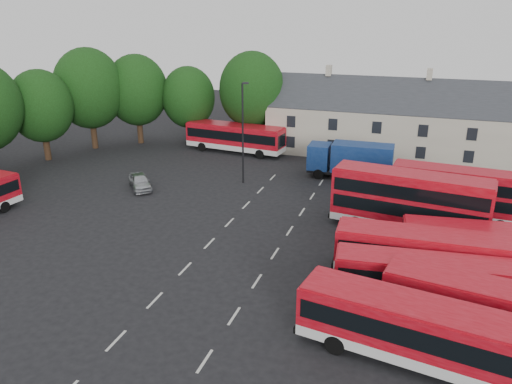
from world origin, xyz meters
The scene contains 15 objects.
ground centered at (0.00, 0.00, 0.00)m, with size 140.00×140.00×0.00m, color black.
lane_markings centered at (2.50, 2.00, 0.01)m, with size 5.15×33.80×0.01m.
treeline centered at (-20.74, 19.36, 6.68)m, with size 29.92×32.59×12.01m.
terrace_houses centered at (14.00, 30.00, 3.86)m, with size 35.70×7.13×10.06m.
bus_row_a centered at (14.71, -6.84, 1.96)m, with size 11.81×4.46×3.26m.
bus_row_b centered at (18.09, -3.47, 1.81)m, with size 10.88×4.14×3.00m.
bus_row_c centered at (14.87, -1.21, 1.72)m, with size 10.34×3.41×2.87m.
bus_row_d centered at (14.91, 1.74, 1.90)m, with size 11.25×3.06×3.15m.
bus_row_e centered at (18.35, 4.70, 1.71)m, with size 10.24×3.45×2.84m.
bus_dd_south centered at (13.52, 8.75, 2.68)m, with size 11.73×4.08×4.71m.
bus_dd_north centered at (17.12, 12.51, 2.42)m, with size 10.54×3.30×4.25m.
bus_north centered at (-6.96, 25.62, 2.02)m, with size 12.15×4.05×3.37m.
box_truck centered at (7.51, 20.22, 2.04)m, with size 8.33×2.75×3.62m.
silver_car centered at (-10.97, 10.76, 0.73)m, with size 1.71×4.26×1.45m, color #ADB0B5.
lamppost centered at (-2.25, 15.51, 5.22)m, with size 0.67×0.44×9.78m.
Camera 1 is at (13.71, -28.07, 16.11)m, focal length 35.00 mm.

